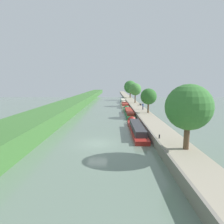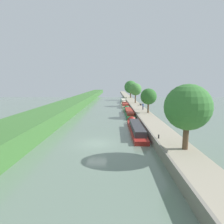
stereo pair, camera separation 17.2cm
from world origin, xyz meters
The scene contains 16 objects.
ground_plane centered at (0.00, 0.00, 0.00)m, with size 160.00×160.00×0.00m, color slate.
left_grassy_bank centered at (-10.81, 0.00, 1.24)m, with size 7.10×260.00×2.49m.
right_towpath centered at (8.92, 0.00, 0.58)m, with size 3.33×260.00×1.15m.
stone_quay centered at (7.13, 0.00, 0.60)m, with size 0.25×260.00×1.20m.
narrowboat_red centered at (5.71, 6.04, 0.58)m, with size 1.87×14.06×2.03m.
narrowboat_green centered at (5.85, 22.81, 0.53)m, with size 1.82×16.04×1.82m.
narrowboat_cream centered at (5.73, 38.38, 0.56)m, with size 2.19×12.64×2.08m.
narrowboat_teal centered at (5.87, 51.72, 0.57)m, with size 1.87×13.68×1.95m.
tree_rightbank_near centered at (9.33, -4.97, 5.33)m, with size 4.46×4.46×6.44m.
tree_rightbank_midnear centered at (9.76, 17.62, 4.78)m, with size 3.53×3.53×5.40m.
tree_rightbank_midfar centered at (9.28, 38.57, 5.68)m, with size 4.03×4.03×6.56m.
tree_rightbank_far centered at (9.69, 61.58, 6.03)m, with size 5.76×5.76×7.77m.
person_walking centered at (9.42, 22.81, 2.03)m, with size 0.34×0.34×1.66m.
mooring_bollard_near centered at (7.56, -1.42, 1.38)m, with size 0.16×0.16×0.45m.
mooring_bollard_far centered at (7.56, 57.62, 1.38)m, with size 0.16×0.16×0.45m.
park_bench centered at (10.14, 31.99, 1.50)m, with size 0.44×1.50×0.47m.
Camera 2 is at (2.29, -22.45, 7.61)m, focal length 29.23 mm.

